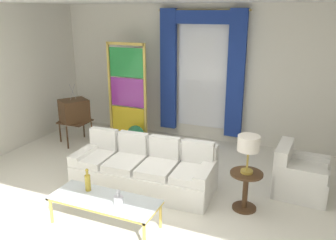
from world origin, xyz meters
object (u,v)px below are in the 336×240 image
stained_glass_divider (127,94)px  table_lamp_brass (249,145)px  peacock_figurine (133,136)px  bottle_crystal_tall (88,182)px  coffee_table (104,201)px  armchair_white (298,176)px  vintage_tv (74,112)px  bottle_blue_decanter (119,200)px  couch_white_long (145,169)px  round_side_table (246,187)px

stained_glass_divider → table_lamp_brass: size_ratio=3.86×
stained_glass_divider → peacock_figurine: (0.31, -0.35, -0.84)m
bottle_crystal_tall → coffee_table: bearing=-17.9°
armchair_white → peacock_figurine: 3.54m
armchair_white → peacock_figurine: size_ratio=1.44×
vintage_tv → peacock_figurine: vintage_tv is taller
bottle_blue_decanter → vintage_tv: 3.65m
couch_white_long → armchair_white: bearing=17.5°
round_side_table → peacock_figurine: bearing=149.7°
bottle_blue_decanter → table_lamp_brass: size_ratio=0.42×
bottle_crystal_tall → peacock_figurine: size_ratio=0.57×
bottle_crystal_tall → table_lamp_brass: 2.34m
coffee_table → bottle_blue_decanter: size_ratio=6.46×
coffee_table → bottle_crystal_tall: bottle_crystal_tall is taller
stained_glass_divider → bottle_blue_decanter: bearing=-62.7°
peacock_figurine → armchair_white: bearing=-12.9°
vintage_tv → table_lamp_brass: size_ratio=2.36×
bottle_blue_decanter → table_lamp_brass: bearing=41.5°
round_side_table → table_lamp_brass: (0.00, -0.00, 0.67)m
peacock_figurine → round_side_table: (2.76, -1.61, 0.14)m
bottle_crystal_tall → peacock_figurine: 2.80m
coffee_table → armchair_white: bearing=40.1°
vintage_tv → couch_white_long: bearing=-27.3°
coffee_table → round_side_table: (1.69, 1.18, -0.02)m
peacock_figurine → round_side_table: 3.20m
coffee_table → vintage_tv: (-2.35, 2.46, 0.35)m
coffee_table → round_side_table: round_side_table is taller
couch_white_long → bottle_blue_decanter: bearing=-78.1°
peacock_figurine → coffee_table: bearing=-68.9°
couch_white_long → coffee_table: couch_white_long is taller
couch_white_long → round_side_table: size_ratio=3.99×
vintage_tv → peacock_figurine: 1.41m
stained_glass_divider → round_side_table: (3.08, -1.96, -0.70)m
bottle_blue_decanter → bottle_crystal_tall: 0.64m
bottle_blue_decanter → stained_glass_divider: stained_glass_divider is taller
armchair_white → stained_glass_divider: size_ratio=0.39×
armchair_white → round_side_table: bearing=-129.9°
round_side_table → couch_white_long: bearing=177.6°
armchair_white → round_side_table: size_ratio=1.45×
couch_white_long → bottle_blue_decanter: (0.28, -1.33, 0.19)m
bottle_crystal_tall → vintage_tv: size_ratio=0.25×
coffee_table → bottle_blue_decanter: 0.31m
coffee_table → stained_glass_divider: size_ratio=0.70×
couch_white_long → coffee_table: 1.25m
round_side_table → table_lamp_brass: table_lamp_brass is taller
vintage_tv → bottle_blue_decanter: bearing=-44.0°
coffee_table → stained_glass_divider: (-1.39, 3.14, 0.68)m
couch_white_long → vintage_tv: size_ratio=1.76×
coffee_table → round_side_table: size_ratio=2.57×
round_side_table → table_lamp_brass: size_ratio=1.04×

